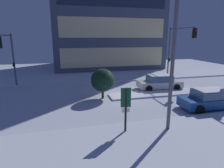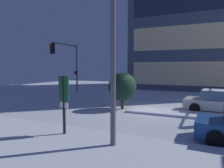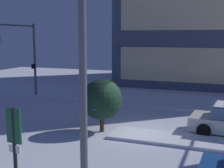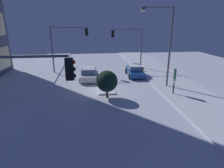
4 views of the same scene
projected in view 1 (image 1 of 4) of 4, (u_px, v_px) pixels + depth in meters
The scene contains 11 objects.
ground at pixel (121, 96), 17.53m from camera, with size 52.00×52.00×0.00m, color silver.
curb_strip_near at pixel (168, 142), 9.72m from camera, with size 52.00×5.20×0.14m, color silver.
curb_strip_far at pixel (103, 78), 25.30m from camera, with size 52.00×5.20×0.14m, color silver.
median_strip at pixel (156, 94), 18.10m from camera, with size 9.00×1.80×0.14m, color silver.
car_near at pixel (210, 99), 14.41m from camera, with size 4.60×2.16×1.49m.
car_far at pixel (159, 82), 19.90m from camera, with size 4.67×2.36×1.49m.
traffic_light_corner_far_right at pixel (178, 44), 22.77m from camera, with size 0.32×5.15×6.47m.
traffic_light_corner_far_left at pixel (8, 52), 18.63m from camera, with size 0.32×4.52×5.64m.
street_lamp_arched at pixel (167, 33), 10.59m from camera, with size 0.57×3.39×8.46m.
parking_info_sign at pixel (126, 105), 10.37m from camera, with size 0.55×0.13×2.63m.
decorated_tree_median at pixel (103, 80), 16.62m from camera, with size 2.02×2.04×2.65m.
Camera 1 is at (-4.89, -16.06, 5.22)m, focal length 30.75 mm.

